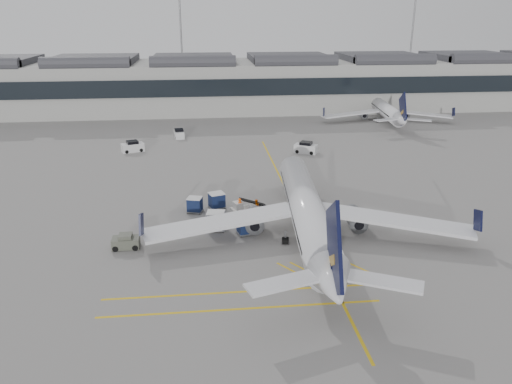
{
  "coord_description": "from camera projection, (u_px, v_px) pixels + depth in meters",
  "views": [
    {
      "loc": [
        -0.44,
        -45.53,
        21.52
      ],
      "look_at": [
        4.81,
        2.83,
        4.0
      ],
      "focal_mm": 35.0,
      "sensor_mm": 36.0,
      "label": 1
    }
  ],
  "objects": [
    {
      "name": "safety_cone_nose",
      "position": [
        292.0,
        170.0,
        71.69
      ],
      "size": [
        0.36,
        0.36,
        0.5
      ],
      "primitive_type": "cone",
      "color": "#F24C0A",
      "rests_on": "ground"
    },
    {
      "name": "ground",
      "position": [
        211.0,
        241.0,
        49.93
      ],
      "size": [
        220.0,
        220.0,
        0.0
      ],
      "primitive_type": "plane",
      "color": "gray",
      "rests_on": "ground"
    },
    {
      "name": "baggage_cart_d",
      "position": [
        216.0,
        220.0,
        52.03
      ],
      "size": [
        2.19,
        1.92,
        2.05
      ],
      "rotation": [
        0.0,
        0.0,
        -0.18
      ],
      "color": "gray",
      "rests_on": "ground"
    },
    {
      "name": "baggage_cart_c",
      "position": [
        217.0,
        200.0,
        57.86
      ],
      "size": [
        2.19,
        1.99,
        1.91
      ],
      "rotation": [
        0.0,
        0.0,
        0.32
      ],
      "color": "gray",
      "rests_on": "ground"
    },
    {
      "name": "pushback_tug",
      "position": [
        126.0,
        242.0,
        48.2
      ],
      "size": [
        2.6,
        1.63,
        1.44
      ],
      "rotation": [
        0.0,
        0.0,
        0.01
      ],
      "color": "#515447",
      "rests_on": "ground"
    },
    {
      "name": "airliner_far",
      "position": [
        385.0,
        110.0,
        104.29
      ],
      "size": [
        27.24,
        29.9,
        7.96
      ],
      "rotation": [
        0.0,
        0.0,
        -0.11
      ],
      "color": "silver",
      "rests_on": "ground"
    },
    {
      "name": "baggage_cart_b",
      "position": [
        195.0,
        204.0,
        56.76
      ],
      "size": [
        2.01,
        1.81,
        1.79
      ],
      "rotation": [
        0.0,
        0.0,
        -0.28
      ],
      "color": "gray",
      "rests_on": "ground"
    },
    {
      "name": "service_van_left",
      "position": [
        133.0,
        147.0,
        81.73
      ],
      "size": [
        3.92,
        2.86,
        1.81
      ],
      "rotation": [
        0.0,
        0.0,
        0.35
      ],
      "color": "silver",
      "rests_on": "ground"
    },
    {
      "name": "service_van_mid",
      "position": [
        179.0,
        134.0,
        90.78
      ],
      "size": [
        2.05,
        3.4,
        1.64
      ],
      "rotation": [
        0.0,
        0.0,
        1.72
      ],
      "color": "silver",
      "rests_on": "ground"
    },
    {
      "name": "ramp_agent_b",
      "position": [
        256.0,
        207.0,
        56.25
      ],
      "size": [
        1.08,
        1.01,
        1.78
      ],
      "primitive_type": "imported",
      "rotation": [
        0.0,
        0.0,
        3.65
      ],
      "color": "orange",
      "rests_on": "ground"
    },
    {
      "name": "ramp_agent_a",
      "position": [
        240.0,
        206.0,
        56.16
      ],
      "size": [
        0.83,
        0.78,
        1.91
      ],
      "primitive_type": "imported",
      "rotation": [
        0.0,
        0.0,
        0.64
      ],
      "color": "#FF5A0D",
      "rests_on": "ground"
    },
    {
      "name": "service_van_right",
      "position": [
        306.0,
        148.0,
        80.98
      ],
      "size": [
        4.02,
        3.26,
        1.85
      ],
      "rotation": [
        0.0,
        0.0,
        -0.48
      ],
      "color": "silver",
      "rests_on": "ground"
    },
    {
      "name": "safety_cone_engine",
      "position": [
        356.0,
        221.0,
        54.06
      ],
      "size": [
        0.34,
        0.34,
        0.48
      ],
      "primitive_type": "cone",
      "color": "#F24C0A",
      "rests_on": "ground"
    },
    {
      "name": "terminal",
      "position": [
        203.0,
        83.0,
        115.12
      ],
      "size": [
        200.0,
        20.45,
        12.4
      ],
      "color": "#9E9E99",
      "rests_on": "ground"
    },
    {
      "name": "apron_markings",
      "position": [
        292.0,
        202.0,
        60.29
      ],
      "size": [
        0.25,
        60.0,
        0.01
      ],
      "primitive_type": "cube",
      "color": "gold",
      "rests_on": "ground"
    },
    {
      "name": "light_masts",
      "position": [
        195.0,
        42.0,
        125.29
      ],
      "size": [
        113.0,
        0.6,
        25.45
      ],
      "color": "slate",
      "rests_on": "ground"
    },
    {
      "name": "airliner_main",
      "position": [
        307.0,
        211.0,
        49.92
      ],
      "size": [
        32.73,
        35.87,
        9.53
      ],
      "rotation": [
        0.0,
        0.0,
        -0.08
      ],
      "color": "silver",
      "rests_on": "ground"
    },
    {
      "name": "belt_loader",
      "position": [
        245.0,
        208.0,
        56.87
      ],
      "size": [
        4.42,
        2.53,
        1.75
      ],
      "rotation": [
        0.0,
        0.0,
        0.33
      ],
      "color": "silver",
      "rests_on": "ground"
    },
    {
      "name": "baggage_cart_a",
      "position": [
        246.0,
        225.0,
        51.13
      ],
      "size": [
        2.09,
        1.86,
        1.88
      ],
      "rotation": [
        0.0,
        0.0,
        0.25
      ],
      "color": "gray",
      "rests_on": "ground"
    }
  ]
}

